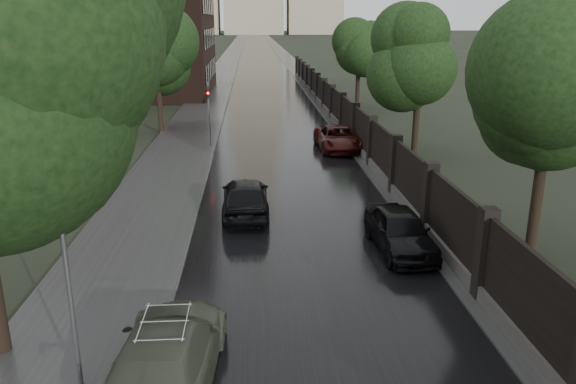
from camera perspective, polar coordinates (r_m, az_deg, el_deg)
The scene contains 14 objects.
road at distance 198.97m, azimuth -3.29°, elevation 14.94°, with size 8.00×420.00×0.02m, color black.
sidewalk_left at distance 199.01m, azimuth -5.07°, elevation 14.93°, with size 4.00×420.00×0.16m, color #2D2D2D.
verge_right at distance 199.09m, azimuth -1.65°, elevation 14.97°, with size 3.00×420.00×0.08m, color #2D2D2D.
fence_right at distance 41.83m, azimuth 5.10°, elevation 8.11°, with size 0.45×75.72×2.70m.
tree_left_far at distance 39.40m, azimuth -13.22°, elevation 13.38°, with size 4.25×4.25×7.39m.
tree_right_a at distance 19.35m, azimuth 25.04°, elevation 7.90°, with size 4.08×4.08×7.01m.
tree_right_b at distance 32.27m, azimuth 13.22°, elevation 12.12°, with size 4.08×4.08×7.01m.
tree_right_c at distance 49.75m, azimuth 7.22°, elevation 14.04°, with size 4.08×4.08×7.01m.
lamp_post at distance 11.99m, azimuth -21.48°, elevation -8.02°, with size 0.25×0.12×5.11m.
traffic_light at distance 34.30m, azimuth -8.05°, elevation 8.37°, with size 0.16×0.32×4.00m.
volga_sedan at distance 12.56m, azimuth -12.22°, elevation -15.91°, with size 2.12×5.22×1.51m, color #494F3F.
hatchback_left at distance 22.39m, azimuth -4.35°, elevation -0.46°, with size 1.84×4.57×1.56m, color black.
car_right_near at distance 19.29m, azimuth 11.30°, elevation -3.86°, with size 1.71×4.25×1.45m, color black.
car_right_far at distance 33.94m, azimuth 5.08°, elevation 5.47°, with size 2.33×5.05×1.40m, color #340D0B.
Camera 1 is at (-1.71, -8.82, 7.53)m, focal length 35.00 mm.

